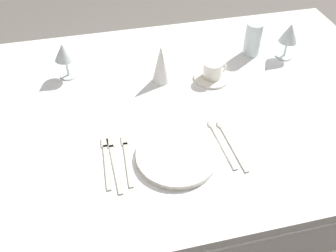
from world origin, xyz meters
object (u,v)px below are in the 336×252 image
(fork_inner, at_px, (114,162))
(spoon_dessert, at_px, (228,139))
(fork_outer, at_px, (127,158))
(drink_tumbler, at_px, (253,41))
(fork_salad, at_px, (106,160))
(coffee_cup_left, at_px, (213,70))
(wine_glass_left, at_px, (289,34))
(wine_glass_centre, at_px, (64,53))
(dinner_plate, at_px, (177,155))
(spoon_soup, at_px, (219,137))
(napkin_folded, at_px, (161,64))

(fork_inner, relative_size, spoon_dessert, 0.97)
(fork_outer, height_order, drink_tumbler, drink_tumbler)
(drink_tumbler, bearing_deg, fork_salad, -145.15)
(fork_inner, distance_m, coffee_cup_left, 0.54)
(wine_glass_left, relative_size, drink_tumbler, 1.07)
(drink_tumbler, bearing_deg, spoon_dessert, -119.91)
(wine_glass_centre, height_order, drink_tumbler, wine_glass_centre)
(dinner_plate, relative_size, fork_inner, 1.12)
(spoon_soup, xyz_separation_m, drink_tumbler, (0.29, 0.44, 0.06))
(fork_salad, distance_m, drink_tumbler, 0.80)
(fork_salad, bearing_deg, coffee_cup_left, 36.26)
(fork_salad, bearing_deg, napkin_folded, 55.11)
(fork_salad, bearing_deg, spoon_soup, 2.19)
(wine_glass_left, xyz_separation_m, napkin_folded, (-0.53, -0.05, -0.03))
(dinner_plate, relative_size, napkin_folded, 1.64)
(spoon_soup, distance_m, drink_tumbler, 0.53)
(coffee_cup_left, bearing_deg, napkin_folded, 170.62)
(spoon_soup, bearing_deg, coffee_cup_left, 75.75)
(coffee_cup_left, height_order, wine_glass_centre, wine_glass_centre)
(fork_inner, height_order, spoon_soup, spoon_soup)
(fork_salad, bearing_deg, wine_glass_left, 27.30)
(drink_tumbler, bearing_deg, dinner_plate, -132.02)
(fork_inner, bearing_deg, spoon_soup, 4.43)
(spoon_dessert, xyz_separation_m, napkin_folded, (-0.14, 0.35, 0.07))
(fork_inner, bearing_deg, spoon_dessert, 2.26)
(fork_outer, distance_m, wine_glass_centre, 0.51)
(spoon_dessert, distance_m, wine_glass_centre, 0.68)
(spoon_dessert, distance_m, drink_tumbler, 0.53)
(fork_inner, xyz_separation_m, wine_glass_left, (0.76, 0.42, 0.10))
(drink_tumbler, bearing_deg, fork_inner, -143.44)
(dinner_plate, height_order, fork_inner, dinner_plate)
(drink_tumbler, bearing_deg, coffee_cup_left, -148.26)
(dinner_plate, distance_m, drink_tumbler, 0.66)
(spoon_soup, relative_size, spoon_dessert, 0.97)
(spoon_dessert, bearing_deg, wine_glass_left, 45.93)
(spoon_soup, bearing_deg, wine_glass_centre, 135.48)
(wine_glass_left, bearing_deg, drink_tumbler, 157.94)
(dinner_plate, relative_size, spoon_dessert, 1.09)
(wine_glass_centre, distance_m, drink_tumbler, 0.75)
(spoon_dessert, relative_size, drink_tumbler, 1.67)
(fork_inner, distance_m, wine_glass_centre, 0.50)
(drink_tumbler, bearing_deg, napkin_folded, -166.33)
(fork_salad, relative_size, spoon_soup, 0.93)
(spoon_soup, bearing_deg, drink_tumbler, 56.70)
(fork_inner, height_order, wine_glass_centre, wine_glass_centre)
(fork_salad, bearing_deg, drink_tumbler, 34.85)
(fork_salad, bearing_deg, fork_inner, -28.63)
(wine_glass_left, bearing_deg, spoon_soup, -137.00)
(fork_inner, distance_m, drink_tumbler, 0.79)
(fork_outer, bearing_deg, dinner_plate, -11.63)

